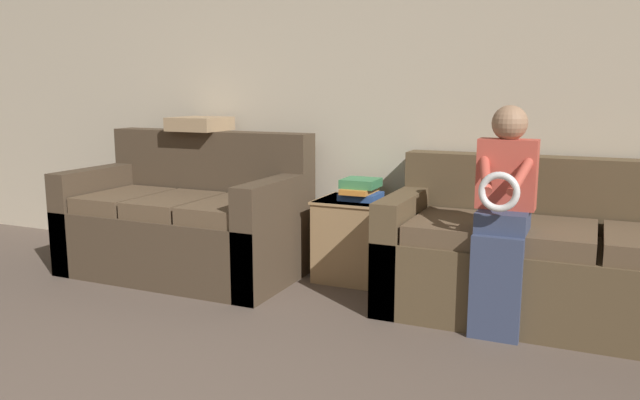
# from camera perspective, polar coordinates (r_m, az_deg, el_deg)

# --- Properties ---
(wall_back) EXTENTS (7.69, 0.06, 2.55)m
(wall_back) POSITION_cam_1_polar(r_m,az_deg,el_deg) (4.61, 0.41, 9.69)
(wall_back) COLOR beige
(wall_back) RESTS_ON ground_plane
(couch_main) EXTENTS (1.87, 0.90, 0.90)m
(couch_main) POSITION_cam_1_polar(r_m,az_deg,el_deg) (3.87, 20.21, -5.22)
(couch_main) COLOR brown
(couch_main) RESTS_ON ground_plane
(couch_side) EXTENTS (1.65, 0.90, 1.00)m
(couch_side) POSITION_cam_1_polar(r_m,az_deg,el_deg) (4.59, -11.98, -2.13)
(couch_side) COLOR #473828
(couch_side) RESTS_ON ground_plane
(child_left_seated) EXTENTS (0.31, 0.38, 1.23)m
(child_left_seated) POSITION_cam_1_polar(r_m,az_deg,el_deg) (3.45, 16.39, -0.78)
(child_left_seated) COLOR #384260
(child_left_seated) RESTS_ON ground_plane
(side_shelf) EXTENTS (0.57, 0.47, 0.56)m
(side_shelf) POSITION_cam_1_polar(r_m,az_deg,el_deg) (4.32, 3.65, -3.55)
(side_shelf) COLOR #9E7A51
(side_shelf) RESTS_ON ground_plane
(book_stack) EXTENTS (0.26, 0.29, 0.14)m
(book_stack) POSITION_cam_1_polar(r_m,az_deg,el_deg) (4.26, 3.72, 0.97)
(book_stack) COLOR #33569E
(book_stack) RESTS_ON side_shelf
(throw_pillow) EXTENTS (0.38, 0.38, 0.10)m
(throw_pillow) POSITION_cam_1_polar(r_m,az_deg,el_deg) (4.79, -10.93, 6.85)
(throw_pillow) COLOR #A38460
(throw_pillow) RESTS_ON couch_side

